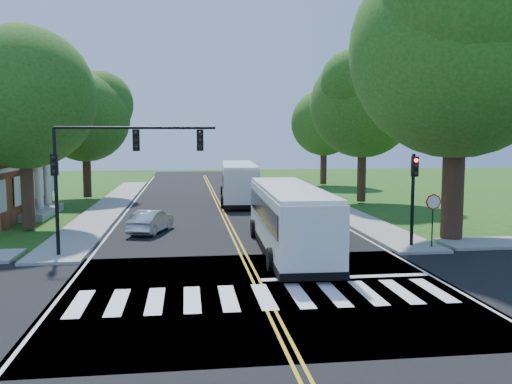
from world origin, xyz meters
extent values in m
plane|color=#1D4E13|center=(0.00, 0.00, 0.00)|extent=(140.00, 140.00, 0.00)
cube|color=black|center=(0.00, 18.00, 0.01)|extent=(14.00, 96.00, 0.01)
cube|color=black|center=(0.00, 0.00, 0.01)|extent=(60.00, 12.00, 0.01)
cube|color=gold|center=(0.00, 22.00, 0.01)|extent=(0.36, 70.00, 0.01)
cube|color=silver|center=(-6.80, 22.00, 0.01)|extent=(0.12, 70.00, 0.01)
cube|color=silver|center=(6.80, 22.00, 0.01)|extent=(0.12, 70.00, 0.01)
cube|color=silver|center=(0.00, -0.50, 0.02)|extent=(12.60, 3.00, 0.01)
cube|color=silver|center=(3.50, 1.60, 0.02)|extent=(6.60, 0.40, 0.01)
cube|color=gray|center=(-8.30, 25.00, 0.07)|extent=(2.60, 40.00, 0.15)
cube|color=gray|center=(8.30, 25.00, 0.07)|extent=(2.60, 40.00, 0.15)
cylinder|color=black|center=(11.00, 8.00, 3.15)|extent=(1.10, 1.10, 6.00)
sphere|color=#417422|center=(11.00, 8.00, 9.66)|extent=(10.80, 10.80, 10.80)
cylinder|color=black|center=(-11.50, 14.00, 2.55)|extent=(0.70, 0.70, 4.80)
sphere|color=#417422|center=(-11.50, 14.00, 7.55)|extent=(8.00, 8.00, 8.00)
cylinder|color=black|center=(-11.00, 30.00, 2.35)|extent=(0.70, 0.70, 4.40)
sphere|color=#417422|center=(-11.00, 30.00, 7.02)|extent=(7.60, 7.60, 7.60)
cylinder|color=black|center=(11.50, 24.00, 2.65)|extent=(0.70, 0.70, 5.00)
sphere|color=#417422|center=(11.50, 24.00, 7.88)|extent=(8.40, 8.40, 8.40)
cylinder|color=black|center=(12.50, 40.00, 2.35)|extent=(0.70, 0.70, 4.40)
sphere|color=#417422|center=(12.50, 40.00, 6.89)|extent=(7.20, 7.20, 7.20)
cube|color=silver|center=(-12.40, 20.00, 4.40)|extent=(1.40, 6.00, 0.45)
cube|color=gray|center=(-12.40, 20.00, 0.25)|extent=(1.80, 6.00, 0.50)
cylinder|color=silver|center=(-12.40, 17.80, 2.10)|extent=(0.50, 0.50, 4.20)
cylinder|color=silver|center=(-12.40, 20.00, 2.10)|extent=(0.50, 0.50, 4.20)
cylinder|color=silver|center=(-12.40, 22.20, 2.10)|extent=(0.50, 0.50, 4.20)
cylinder|color=black|center=(-8.20, 6.50, 2.45)|extent=(0.16, 0.16, 4.60)
cube|color=black|center=(-8.20, 6.35, 4.15)|extent=(0.30, 0.22, 0.95)
sphere|color=black|center=(-8.20, 6.21, 4.45)|extent=(0.18, 0.18, 0.18)
cylinder|color=black|center=(-4.70, 6.50, 5.75)|extent=(7.00, 0.12, 0.12)
cube|color=black|center=(-4.70, 6.35, 5.20)|extent=(0.30, 0.22, 0.95)
cube|color=black|center=(-1.90, 6.35, 5.20)|extent=(0.30, 0.22, 0.95)
cylinder|color=black|center=(8.20, 6.50, 2.35)|extent=(0.16, 0.16, 4.40)
cube|color=black|center=(8.20, 6.35, 3.95)|extent=(0.30, 0.22, 0.95)
sphere|color=#FF0A05|center=(8.20, 6.21, 4.25)|extent=(0.18, 0.18, 0.18)
cylinder|color=black|center=(9.00, 6.00, 1.25)|extent=(0.06, 0.06, 2.20)
cylinder|color=#A50A07|center=(9.00, 5.97, 2.30)|extent=(0.76, 0.04, 0.76)
cube|color=silver|center=(2.18, 6.41, 1.54)|extent=(2.88, 11.73, 2.72)
cube|color=black|center=(2.18, 6.41, 2.04)|extent=(2.93, 10.91, 0.94)
cube|color=black|center=(2.36, 12.29, 1.89)|extent=(2.42, 0.18, 1.58)
cube|color=orange|center=(2.36, 12.29, 2.78)|extent=(1.68, 0.15, 0.32)
cube|color=black|center=(2.18, 6.41, 0.34)|extent=(2.94, 11.83, 0.30)
cube|color=silver|center=(2.18, 6.41, 2.95)|extent=(2.82, 11.38, 0.22)
cylinder|color=black|center=(3.58, 10.22, 0.49)|extent=(0.35, 0.96, 0.95)
cylinder|color=black|center=(1.02, 10.30, 0.49)|extent=(0.35, 0.96, 0.95)
cylinder|color=black|center=(3.35, 2.82, 0.49)|extent=(0.35, 0.96, 0.95)
cylinder|color=black|center=(0.78, 2.90, 0.49)|extent=(0.35, 0.96, 0.95)
cube|color=silver|center=(1.76, 26.04, 1.59)|extent=(3.34, 12.19, 2.81)
cube|color=black|center=(1.76, 26.04, 2.11)|extent=(3.36, 11.35, 0.97)
cube|color=black|center=(2.13, 32.10, 1.95)|extent=(2.50, 0.25, 1.63)
cube|color=orange|center=(2.13, 32.10, 2.87)|extent=(1.74, 0.21, 0.33)
cube|color=black|center=(1.76, 26.04, 0.35)|extent=(3.39, 12.29, 0.31)
cube|color=silver|center=(1.76, 26.04, 3.06)|extent=(3.26, 11.82, 0.22)
cylinder|color=black|center=(3.33, 29.93, 0.50)|extent=(0.39, 1.00, 0.98)
cylinder|color=black|center=(0.68, 30.09, 0.50)|extent=(0.39, 1.00, 0.98)
cylinder|color=black|center=(2.86, 22.29, 0.50)|extent=(0.39, 1.00, 0.98)
cylinder|color=black|center=(0.21, 22.45, 0.50)|extent=(0.39, 1.00, 0.98)
imported|color=silver|center=(-4.51, 12.31, 0.66)|extent=(2.48, 4.14, 1.29)
imported|color=silver|center=(4.94, 13.24, 0.66)|extent=(2.17, 4.69, 1.30)
imported|color=black|center=(4.97, 20.40, 0.68)|extent=(2.22, 4.73, 1.33)
camera|label=1|loc=(-2.56, -18.03, 5.36)|focal=38.00mm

